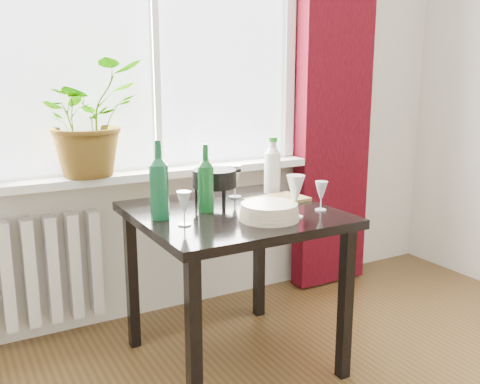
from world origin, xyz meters
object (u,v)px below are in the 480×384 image
table (233,230)px  bottle_amber (206,171)px  cleaning_bottle (272,165)px  wineglass_back_left (159,190)px  tv_remote (271,217)px  plate_stack (269,212)px  radiator (18,275)px  wineglass_far_right (321,196)px  potted_plant (88,118)px  cutting_board (277,200)px  wine_bottle_left (159,179)px  wineglass_back_center (235,181)px  wineglass_front_left (184,208)px  fondue_pot (214,186)px  wineglass_front_right (295,196)px  wine_bottle_right (206,178)px

table → bottle_amber: size_ratio=3.43×
cleaning_bottle → wineglass_back_left: size_ratio=1.75×
table → cleaning_bottle: bearing=32.2°
table → tv_remote: bearing=-70.7°
plate_stack → tv_remote: 0.03m
radiator → wineglass_far_right: size_ratio=5.90×
potted_plant → cleaning_bottle: potted_plant is taller
radiator → cutting_board: bearing=-27.4°
tv_remote → wine_bottle_left: bearing=125.8°
cleaning_bottle → tv_remote: bearing=-123.2°
bottle_amber → wineglass_back_center: bearing=-44.1°
wineglass_front_left → cutting_board: size_ratio=0.50×
wineglass_far_right → plate_stack: wineglass_far_right is taller
potted_plant → fondue_pot: bearing=-42.8°
bottle_amber → wineglass_front_left: (-0.31, -0.44, -0.05)m
potted_plant → fondue_pot: potted_plant is taller
wineglass_front_right → plate_stack: (-0.11, 0.02, -0.06)m
cleaning_bottle → fondue_pot: (-0.36, -0.06, -0.06)m
wine_bottle_right → wineglass_front_left: 0.25m
wineglass_far_right → wineglass_back_left: size_ratio=0.82×
radiator → wine_bottle_left: (0.52, -0.60, 0.53)m
potted_plant → bottle_amber: potted_plant is taller
wineglass_front_left → fondue_pot: size_ratio=0.60×
wineglass_front_right → fondue_pot: (-0.18, 0.40, -0.01)m
radiator → bottle_amber: (0.87, -0.31, 0.48)m
potted_plant → wineglass_front_right: size_ratio=3.02×
wine_bottle_right → plate_stack: wine_bottle_right is taller
wine_bottle_right → cutting_board: 0.41m
wine_bottle_left → plate_stack: size_ratio=1.33×
bottle_amber → cutting_board: bottle_amber is taller
wineglass_far_right → wineglass_back_left: wineglass_back_left is taller
radiator → wineglass_front_left: size_ratio=5.60×
radiator → wineglass_back_left: (0.58, -0.42, 0.44)m
wineglass_front_right → fondue_pot: bearing=114.6°
wineglass_front_left → bottle_amber: bearing=54.9°
radiator → wineglass_front_left: 1.03m
wineglass_front_left → radiator: bearing=127.2°
bottle_amber → cutting_board: size_ratio=0.87×
cleaning_bottle → wineglass_front_left: (-0.64, -0.34, -0.07)m
wine_bottle_left → cutting_board: bearing=2.1°
cleaning_bottle → wineglass_front_right: cleaning_bottle is taller
wineglass_back_left → cutting_board: size_ratio=0.58×
wineglass_back_center → wine_bottle_left: bearing=-157.8°
wineglass_far_right → cutting_board: wineglass_far_right is taller
wineglass_far_right → cutting_board: size_ratio=0.48×
wineglass_far_right → tv_remote: wineglass_far_right is taller
cutting_board → wine_bottle_left: bearing=-177.9°
wineglass_front_right → wine_bottle_left: bearing=152.6°
table → bottle_amber: bottle_amber is taller
bottle_amber → wineglass_back_left: (-0.29, -0.11, -0.04)m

